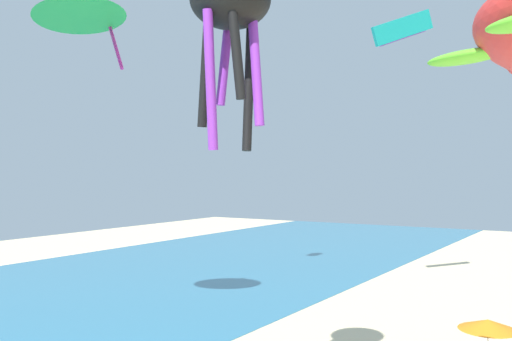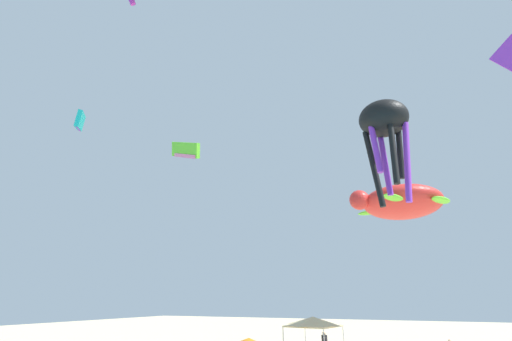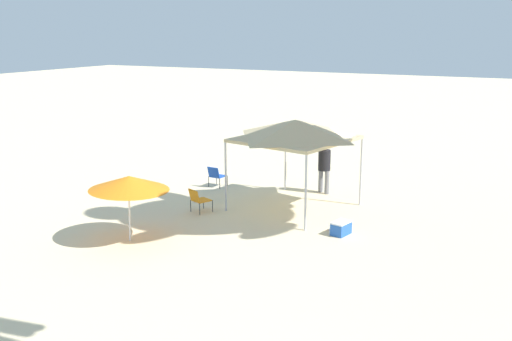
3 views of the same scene
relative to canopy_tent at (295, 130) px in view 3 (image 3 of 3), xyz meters
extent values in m
cube|color=beige|center=(-0.38, -0.98, -2.72)|extent=(120.00, 120.00, 0.10)
cylinder|color=#B7B7BC|center=(-1.89, -1.34, -1.50)|extent=(0.07, 0.07, 2.34)
cylinder|color=#B7B7BC|center=(1.21, -1.98, -1.50)|extent=(0.07, 0.07, 2.34)
cylinder|color=#B7B7BC|center=(-1.21, 1.98, -1.50)|extent=(0.07, 0.07, 2.34)
cylinder|color=#B7B7BC|center=(1.89, 1.34, -1.50)|extent=(0.07, 0.07, 2.34)
cube|color=#D1B784|center=(0.00, 0.00, -0.28)|extent=(3.87, 4.04, 0.10)
pyramid|color=#D1B784|center=(0.00, 0.00, 0.06)|extent=(3.80, 3.96, 0.59)
cylinder|color=silver|center=(2.92, 5.08, -1.72)|extent=(0.10, 0.08, 1.90)
cone|color=orange|center=(2.90, 5.06, -0.95)|extent=(2.28, 2.27, 0.49)
cylinder|color=black|center=(3.47, -1.54, -2.47)|extent=(0.02, 0.02, 0.40)
cylinder|color=black|center=(3.99, -1.59, -2.47)|extent=(0.02, 0.02, 0.40)
cylinder|color=black|center=(3.52, -1.03, -2.47)|extent=(0.02, 0.02, 0.40)
cylinder|color=black|center=(4.04, -1.07, -2.47)|extent=(0.02, 0.02, 0.40)
cube|color=blue|center=(3.75, -1.31, -2.27)|extent=(0.57, 0.57, 0.03)
cube|color=blue|center=(3.78, -1.02, -2.06)|extent=(0.50, 0.18, 0.41)
cylinder|color=black|center=(2.23, 1.65, -2.47)|extent=(0.02, 0.02, 0.40)
cylinder|color=black|center=(2.71, 1.45, -2.47)|extent=(0.02, 0.02, 0.40)
cylinder|color=black|center=(2.43, 2.13, -2.47)|extent=(0.02, 0.02, 0.40)
cylinder|color=black|center=(2.91, 1.93, -2.47)|extent=(0.02, 0.02, 0.40)
cube|color=orange|center=(2.57, 1.79, -2.27)|extent=(0.68, 0.68, 0.03)
cube|color=orange|center=(2.68, 2.06, -2.06)|extent=(0.51, 0.31, 0.41)
cube|color=blue|center=(-2.30, 1.85, -2.49)|extent=(0.52, 0.67, 0.36)
cube|color=white|center=(-2.30, 1.85, -2.29)|extent=(0.54, 0.69, 0.04)
cylinder|color=slate|center=(-0.38, -2.16, -2.24)|extent=(0.17, 0.17, 0.87)
cylinder|color=slate|center=(-0.08, -2.31, -2.24)|extent=(0.17, 0.17, 0.87)
cylinder|color=black|center=(-0.23, -2.24, -1.43)|extent=(0.45, 0.45, 0.75)
sphere|color=beige|center=(-0.23, -2.24, -0.91)|extent=(0.28, 0.28, 0.28)
camera|label=1|loc=(-21.10, 0.83, 4.98)|focal=40.87mm
camera|label=2|loc=(-7.23, 27.25, 1.49)|focal=24.41mm
camera|label=3|loc=(-7.57, 17.89, 3.27)|focal=41.77mm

